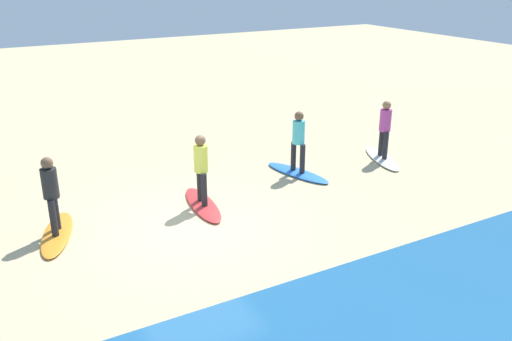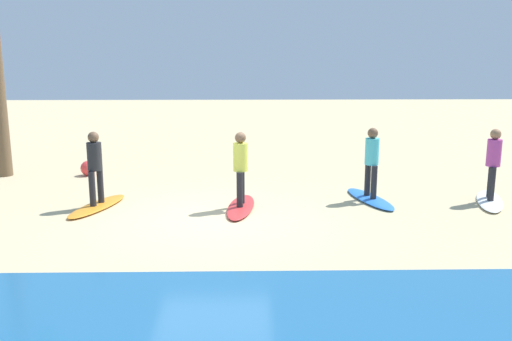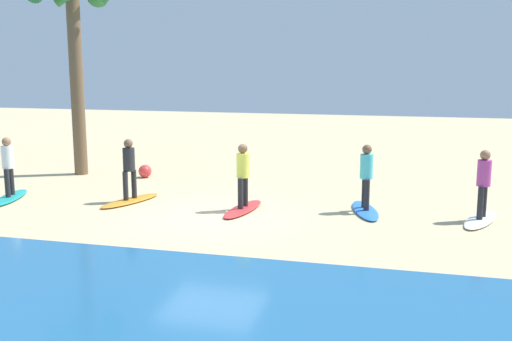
% 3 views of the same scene
% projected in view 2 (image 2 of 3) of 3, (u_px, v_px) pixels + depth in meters
% --- Properties ---
extents(ground_plane, '(60.00, 60.00, 0.00)m').
position_uv_depth(ground_plane, '(213.00, 219.00, 11.59)').
color(ground_plane, '#CCB789').
extents(surfboard_white, '(1.23, 2.17, 0.09)m').
position_uv_depth(surfboard_white, '(490.00, 201.00, 12.84)').
color(surfboard_white, white).
rests_on(surfboard_white, ground).
extents(surfer_white, '(0.32, 0.44, 1.64)m').
position_uv_depth(surfer_white, '(493.00, 159.00, 12.63)').
color(surfer_white, '#232328').
rests_on(surfer_white, surfboard_white).
extents(surfboard_blue, '(1.07, 2.17, 0.09)m').
position_uv_depth(surfboard_blue, '(370.00, 199.00, 13.01)').
color(surfboard_blue, blue).
rests_on(surfboard_blue, ground).
extents(surfer_blue, '(0.32, 0.45, 1.64)m').
position_uv_depth(surfer_blue, '(372.00, 158.00, 12.80)').
color(surfer_blue, '#232328').
rests_on(surfer_blue, surfboard_blue).
extents(surfboard_red, '(0.81, 2.15, 0.09)m').
position_uv_depth(surfboard_red, '(241.00, 207.00, 12.32)').
color(surfboard_red, red).
rests_on(surfboard_red, ground).
extents(surfer_red, '(0.32, 0.46, 1.64)m').
position_uv_depth(surfer_red, '(241.00, 163.00, 12.12)').
color(surfer_red, '#232328').
rests_on(surfer_red, surfboard_red).
extents(surfboard_orange, '(1.19, 2.17, 0.09)m').
position_uv_depth(surfboard_orange, '(98.00, 206.00, 12.40)').
color(surfboard_orange, orange).
rests_on(surfboard_orange, ground).
extents(surfer_orange, '(0.32, 0.44, 1.64)m').
position_uv_depth(surfer_orange, '(95.00, 163.00, 12.19)').
color(surfer_orange, '#232328').
rests_on(surfer_orange, surfboard_orange).
extents(beach_ball, '(0.42, 0.42, 0.42)m').
position_uv_depth(beach_ball, '(88.00, 168.00, 15.63)').
color(beach_ball, '#E53838').
rests_on(beach_ball, ground).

